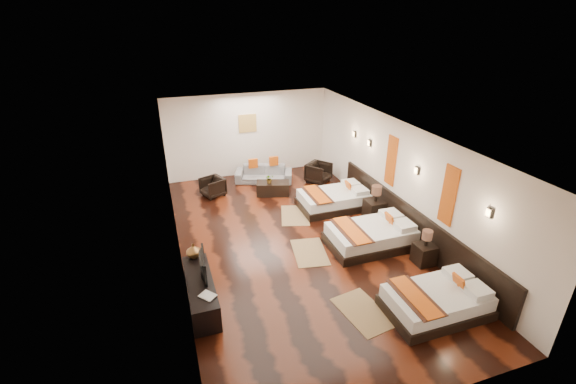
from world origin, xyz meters
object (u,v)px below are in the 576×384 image
object	(u,v)px
tv_console	(201,292)
coffee_table	(273,188)
nightstand_b	(375,208)
armchair_left	(213,187)
tv	(200,265)
table_plant	(269,179)
bed_near	(437,301)
bed_mid	(371,236)
book	(204,299)
nightstand_a	(424,252)
figurine	(194,251)
sofa	(264,174)
armchair_right	(319,173)
bed_far	(334,199)

from	to	relation	value
tv_console	coffee_table	size ratio (longest dim) A/B	1.80
nightstand_b	armchair_left	bearing A→B (deg)	143.44
tv	table_plant	distance (m)	4.95
bed_near	tv	size ratio (longest dim) A/B	2.34
bed_mid	book	distance (m)	4.43
table_plant	tv_console	bearing A→B (deg)	-121.50
bed_mid	nightstand_b	world-z (taller)	nightstand_b
nightstand_a	figurine	bearing A→B (deg)	167.73
nightstand_b	sofa	size ratio (longest dim) A/B	0.54
tv_console	nightstand_b	bearing A→B (deg)	21.35
nightstand_a	bed_near	bearing A→B (deg)	-117.91
nightstand_b	armchair_right	distance (m)	2.91
figurine	bed_far	bearing A→B (deg)	26.65
bed_near	tv_console	bearing A→B (deg)	158.29
nightstand_a	armchair_right	size ratio (longest dim) A/B	1.17
nightstand_a	coffee_table	world-z (taller)	nightstand_a
nightstand_a	nightstand_b	distance (m)	2.19
book	figurine	bearing A→B (deg)	90.00
nightstand_a	armchair_left	world-z (taller)	nightstand_a
bed_near	nightstand_b	size ratio (longest dim) A/B	1.91
bed_far	sofa	distance (m)	2.86
nightstand_b	table_plant	world-z (taller)	nightstand_b
coffee_table	bed_far	bearing A→B (deg)	-45.45
bed_mid	nightstand_b	bearing A→B (deg)	56.80
figurine	table_plant	xyz separation A→B (m)	(2.67, 3.53, -0.17)
tv_console	tv	world-z (taller)	tv
book	nightstand_b	bearing A→B (deg)	27.02
bed_far	armchair_left	bearing A→B (deg)	148.86
book	sofa	bearing A→B (deg)	65.16
sofa	armchair_left	xyz separation A→B (m)	(-1.79, -0.55, 0.02)
bed_near	figurine	xyz separation A→B (m)	(-4.19, 2.49, 0.46)
bed_far	armchair_right	bearing A→B (deg)	80.77
armchair_right	book	bearing A→B (deg)	-167.12
sofa	coffee_table	bearing A→B (deg)	-70.01
bed_mid	tv_console	bearing A→B (deg)	-169.36
bed_far	nightstand_b	xyz separation A→B (m)	(0.75, -1.00, 0.09)
tv_console	table_plant	world-z (taller)	table_plant
bed_mid	tv	bearing A→B (deg)	-171.38
bed_near	nightstand_b	world-z (taller)	nightstand_b
bed_near	nightstand_b	distance (m)	3.68
armchair_right	bed_mid	bearing A→B (deg)	-131.63
nightstand_a	tv	bearing A→B (deg)	175.19
figurine	sofa	world-z (taller)	figurine
bed_far	bed_near	bearing A→B (deg)	-90.01
book	bed_far	bearing A→B (deg)	39.99
nightstand_b	armchair_left	world-z (taller)	nightstand_b
bed_mid	table_plant	xyz separation A→B (m)	(-1.53, 3.57, 0.27)
figurine	armchair_right	distance (m)	6.02
armchair_left	bed_far	bearing A→B (deg)	36.97
bed_near	bed_far	size ratio (longest dim) A/B	0.97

